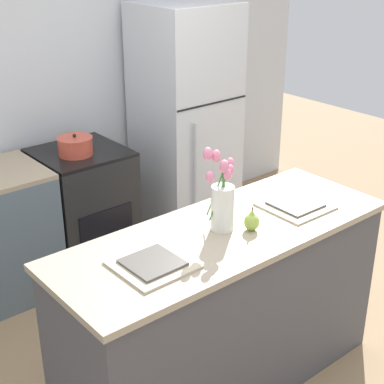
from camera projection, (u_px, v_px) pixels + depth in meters
ground_plane at (221, 380)px, 3.27m from camera, size 10.00×10.00×0.00m
back_wall at (33, 77)px, 4.12m from camera, size 5.20×0.08×2.70m
kitchen_island at (222, 310)px, 3.08m from camera, size 1.80×0.66×0.94m
stove_range at (84, 208)px, 4.27m from camera, size 0.60×0.61×0.89m
refrigerator at (185, 122)px, 4.63m from camera, size 0.68×0.67×1.81m
flower_vase at (222, 199)px, 2.83m from camera, size 0.16×0.15×0.42m
pear_figurine at (252, 221)px, 2.87m from camera, size 0.08×0.08×0.12m
plate_setting_left at (153, 264)px, 2.57m from camera, size 0.32×0.32×0.02m
plate_setting_right at (296, 205)px, 3.12m from camera, size 0.32×0.32×0.02m
cooking_pot at (75, 146)px, 4.00m from camera, size 0.24×0.24×0.15m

